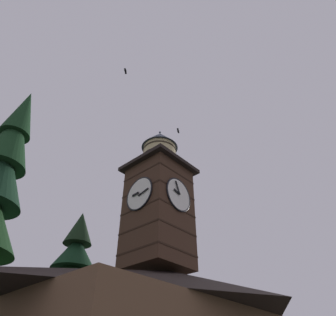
{
  "coord_description": "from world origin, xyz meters",
  "views": [
    {
      "loc": [
        11.74,
        10.22,
        2.37
      ],
      "look_at": [
        -0.73,
        -0.95,
        14.88
      ],
      "focal_mm": 31.61,
      "sensor_mm": 36.0,
      "label": 1
    }
  ],
  "objects": [
    {
      "name": "clock_tower",
      "position": [
        -0.21,
        -1.29,
        11.56
      ],
      "size": [
        3.93,
        3.93,
        10.18
      ],
      "color": "#422B1E",
      "rests_on": "building_main"
    },
    {
      "name": "moon",
      "position": [
        -17.93,
        -38.19,
        16.19
      ],
      "size": [
        2.1,
        2.1,
        2.1
      ],
      "color": "silver"
    },
    {
      "name": "flying_bird_high",
      "position": [
        2.7,
        -2.63,
        22.85
      ],
      "size": [
        0.53,
        0.47,
        0.13
      ],
      "color": "black"
    },
    {
      "name": "flying_bird_low",
      "position": [
        -2.87,
        -1.7,
        19.32
      ],
      "size": [
        0.6,
        0.44,
        0.13
      ],
      "color": "black"
    }
  ]
}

